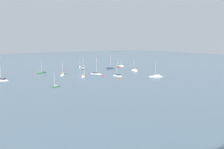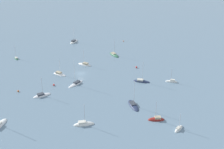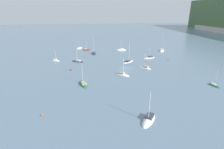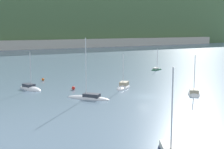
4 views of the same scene
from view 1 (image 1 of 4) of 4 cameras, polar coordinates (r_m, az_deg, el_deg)
The scene contains 19 objects.
ground_plane at distance 137.75m, azimuth -8.48°, elevation -0.03°, with size 600.00×600.00×0.00m, color slate.
sailboat_0 at distance 175.95m, azimuth 1.60°, elevation 1.94°, with size 3.19×6.01×8.17m.
sailboat_1 at distance 165.96m, azimuth -0.50°, elevation 1.54°, with size 8.81×3.03×11.04m.
sailboat_2 at distance 184.05m, azimuth 2.46°, elevation 2.22°, with size 4.11×4.71×6.71m.
sailboat_3 at distance 154.68m, azimuth 5.88°, elevation 0.99°, with size 2.57×7.05×8.78m.
sailboat_4 at distance 128.65m, azimuth -26.84°, elevation -1.42°, with size 7.49×6.47×9.30m.
sailboat_5 at distance 102.13m, azimuth -14.62°, elevation -3.16°, with size 5.00×2.65×7.12m.
sailboat_6 at distance 150.25m, azimuth -18.01°, elevation 0.38°, with size 8.07×4.52×9.20m.
sailboat_7 at distance 177.64m, azimuth -8.36°, elevation 1.92°, with size 3.57×5.21×7.08m.
sailboat_8 at distance 130.61m, azimuth 1.44°, elevation -0.36°, with size 4.28×7.53×8.59m.
sailboat_9 at distance 130.40m, azimuth 11.45°, elevation -0.54°, with size 8.58×6.56×10.70m.
sailboat_10 at distance 128.80m, azimuth -7.27°, elevation -0.54°, with size 6.57×6.39×7.87m.
sailboat_11 at distance 165.10m, azimuth -7.57°, elevation 1.44°, with size 5.55×7.37×9.75m.
sailboat_12 at distance 137.14m, azimuth -12.66°, elevation -0.14°, with size 6.39×6.70×8.23m.
sailboat_13 at distance 139.00m, azimuth -4.21°, elevation 0.17°, with size 6.97×7.86×11.60m.
mooring_buoy_0 at distance 161.63m, azimuth -12.49°, elevation 1.27°, with size 0.83×0.83×0.83m.
mooring_buoy_1 at distance 119.99m, azimuth 1.71°, elevation -1.05°, with size 0.66×0.66×0.66m.
mooring_buoy_2 at distance 156.64m, azimuth -25.97°, elevation 0.32°, with size 0.52×0.52×0.52m.
mooring_buoy_3 at distance 130.77m, azimuth -2.59°, elevation -0.24°, with size 0.75×0.75×0.75m.
Camera 1 is at (58.02, 123.27, 20.29)m, focal length 35.00 mm.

